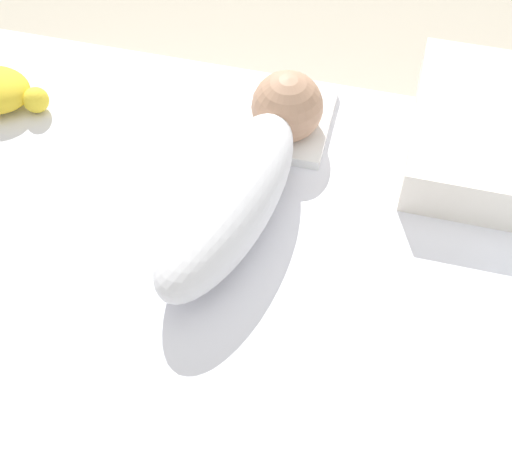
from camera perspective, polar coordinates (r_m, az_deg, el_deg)
name	(u,v)px	position (r m, az deg, el deg)	size (l,w,h in m)	color
ground_plane	(281,351)	(1.39, 1.98, -9.11)	(12.00, 12.00, 0.00)	#B2A893
bed_mattress	(282,320)	(1.28, 2.12, -6.66)	(1.60, 1.01, 0.24)	white
burp_cloth	(287,120)	(1.41, 2.50, 9.27)	(0.17, 0.21, 0.02)	white
swaddled_baby	(242,179)	(1.23, -1.15, 4.61)	(0.23, 0.54, 0.14)	white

